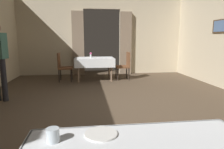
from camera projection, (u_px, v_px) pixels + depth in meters
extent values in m
plane|color=#4C3D2D|center=(119.00, 109.00, 4.01)|extent=(10.08, 10.08, 0.00)
cube|color=#47331E|center=(220.00, 26.00, 5.66)|extent=(0.03, 0.59, 0.37)
cube|color=slate|center=(219.00, 26.00, 5.66)|extent=(0.01, 0.49, 0.31)
cube|color=beige|center=(51.00, 36.00, 7.61)|extent=(2.50, 0.12, 3.00)
cube|color=beige|center=(150.00, 36.00, 8.10)|extent=(2.50, 0.12, 3.00)
cube|color=beige|center=(102.00, 2.00, 7.63)|extent=(1.40, 0.12, 0.50)
cube|color=#7F6B56|center=(78.00, 44.00, 7.65)|extent=(0.44, 0.14, 2.40)
cube|color=#7F6B56|center=(126.00, 43.00, 7.88)|extent=(0.44, 0.14, 2.40)
cube|color=white|center=(131.00, 141.00, 1.51)|extent=(1.42, 0.02, 0.27)
cylinder|color=#7A604C|center=(78.00, 71.00, 6.43)|extent=(0.06, 0.06, 0.71)
cylinder|color=#7A604C|center=(111.00, 71.00, 6.56)|extent=(0.06, 0.06, 0.71)
cylinder|color=#7A604C|center=(79.00, 68.00, 7.08)|extent=(0.06, 0.06, 0.71)
cylinder|color=#7A604C|center=(109.00, 68.00, 7.22)|extent=(0.06, 0.06, 0.71)
cube|color=#7A604C|center=(94.00, 59.00, 6.76)|extent=(1.23, 0.83, 0.03)
cube|color=white|center=(94.00, 58.00, 6.76)|extent=(1.29, 0.89, 0.01)
cube|color=white|center=(95.00, 63.00, 6.34)|extent=(1.29, 0.02, 0.28)
cube|color=white|center=(94.00, 61.00, 7.21)|extent=(1.29, 0.02, 0.28)
cube|color=white|center=(75.00, 62.00, 6.70)|extent=(0.02, 0.89, 0.28)
cube|color=white|center=(113.00, 62.00, 6.86)|extent=(0.02, 0.89, 0.28)
cylinder|color=black|center=(72.00, 74.00, 6.83)|extent=(0.04, 0.04, 0.42)
cylinder|color=black|center=(71.00, 76.00, 6.46)|extent=(0.04, 0.04, 0.42)
cylinder|color=black|center=(61.00, 74.00, 6.78)|extent=(0.04, 0.04, 0.42)
cylinder|color=black|center=(59.00, 76.00, 6.41)|extent=(0.04, 0.04, 0.42)
cube|color=brown|center=(65.00, 68.00, 6.58)|extent=(0.44, 0.44, 0.06)
cube|color=brown|center=(59.00, 60.00, 6.51)|extent=(0.05, 0.42, 0.48)
cylinder|color=black|center=(118.00, 74.00, 6.73)|extent=(0.04, 0.04, 0.42)
cylinder|color=black|center=(116.00, 72.00, 7.10)|extent=(0.04, 0.04, 0.42)
cylinder|color=black|center=(129.00, 74.00, 6.78)|extent=(0.04, 0.04, 0.42)
cylinder|color=black|center=(127.00, 72.00, 7.15)|extent=(0.04, 0.04, 0.42)
cube|color=brown|center=(122.00, 67.00, 6.90)|extent=(0.44, 0.44, 0.06)
cube|color=brown|center=(128.00, 59.00, 6.88)|extent=(0.05, 0.42, 0.48)
cylinder|color=silver|center=(53.00, 135.00, 1.23)|extent=(0.08, 0.08, 0.09)
cylinder|color=white|center=(101.00, 134.00, 1.32)|extent=(0.22, 0.22, 0.01)
cylinder|color=silver|center=(91.00, 56.00, 6.63)|extent=(0.06, 0.06, 0.12)
sphere|color=#D84C8C|center=(91.00, 53.00, 6.62)|extent=(0.07, 0.07, 0.07)
cylinder|color=white|center=(89.00, 57.00, 6.98)|extent=(0.19, 0.19, 0.01)
cylinder|color=black|center=(4.00, 80.00, 4.45)|extent=(0.12, 0.12, 0.95)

